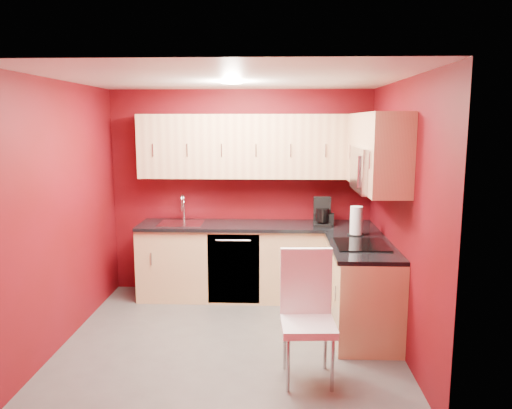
# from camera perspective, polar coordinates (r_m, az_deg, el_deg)

# --- Properties ---
(floor) EXTENTS (3.20, 3.20, 0.00)m
(floor) POSITION_cam_1_polar(r_m,az_deg,el_deg) (5.10, -2.85, -15.04)
(floor) COLOR #514E4B
(floor) RESTS_ON ground
(ceiling) EXTENTS (3.20, 3.20, 0.00)m
(ceiling) POSITION_cam_1_polar(r_m,az_deg,el_deg) (4.66, -3.11, 14.20)
(ceiling) COLOR white
(ceiling) RESTS_ON wall_back
(wall_back) EXTENTS (3.20, 0.00, 3.20)m
(wall_back) POSITION_cam_1_polar(r_m,az_deg,el_deg) (6.20, -1.71, 1.44)
(wall_back) COLOR #620914
(wall_back) RESTS_ON floor
(wall_front) EXTENTS (3.20, 0.00, 3.20)m
(wall_front) POSITION_cam_1_polar(r_m,az_deg,el_deg) (3.27, -5.38, -5.91)
(wall_front) COLOR #620914
(wall_front) RESTS_ON floor
(wall_left) EXTENTS (0.00, 3.00, 3.00)m
(wall_left) POSITION_cam_1_polar(r_m,az_deg,el_deg) (5.12, -21.10, -0.90)
(wall_left) COLOR #620914
(wall_left) RESTS_ON floor
(wall_right) EXTENTS (0.00, 3.00, 3.00)m
(wall_right) POSITION_cam_1_polar(r_m,az_deg,el_deg) (4.85, 16.22, -1.19)
(wall_right) COLOR #620914
(wall_right) RESTS_ON floor
(base_cabinets_back) EXTENTS (2.80, 0.60, 0.87)m
(base_cabinets_back) POSITION_cam_1_polar(r_m,az_deg,el_deg) (6.06, 0.03, -6.62)
(base_cabinets_back) COLOR #DCC27E
(base_cabinets_back) RESTS_ON floor
(base_cabinets_right) EXTENTS (0.60, 1.30, 0.87)m
(base_cabinets_right) POSITION_cam_1_polar(r_m,az_deg,el_deg) (5.23, 11.91, -9.49)
(base_cabinets_right) COLOR #DCC27E
(base_cabinets_right) RESTS_ON floor
(countertop_back) EXTENTS (2.80, 0.63, 0.04)m
(countertop_back) POSITION_cam_1_polar(r_m,az_deg,el_deg) (5.94, 0.02, -2.44)
(countertop_back) COLOR black
(countertop_back) RESTS_ON base_cabinets_back
(countertop_right) EXTENTS (0.63, 1.27, 0.04)m
(countertop_right) POSITION_cam_1_polar(r_m,az_deg,el_deg) (5.08, 11.95, -4.69)
(countertop_right) COLOR black
(countertop_right) RESTS_ON base_cabinets_right
(upper_cabinets_back) EXTENTS (2.80, 0.35, 0.75)m
(upper_cabinets_back) POSITION_cam_1_polar(r_m,az_deg,el_deg) (5.96, 0.07, 6.67)
(upper_cabinets_back) COLOR #DDB27D
(upper_cabinets_back) RESTS_ON wall_back
(upper_cabinets_right) EXTENTS (0.35, 1.55, 0.75)m
(upper_cabinets_right) POSITION_cam_1_polar(r_m,az_deg,el_deg) (5.17, 13.48, 6.68)
(upper_cabinets_right) COLOR #DDB27D
(upper_cabinets_right) RESTS_ON wall_right
(microwave) EXTENTS (0.42, 0.76, 0.42)m
(microwave) POSITION_cam_1_polar(r_m,az_deg,el_deg) (4.94, 13.56, 3.92)
(microwave) COLOR silver
(microwave) RESTS_ON upper_cabinets_right
(cooktop) EXTENTS (0.50, 0.55, 0.01)m
(cooktop) POSITION_cam_1_polar(r_m,az_deg,el_deg) (5.04, 11.96, -4.51)
(cooktop) COLOR black
(cooktop) RESTS_ON countertop_right
(sink) EXTENTS (0.52, 0.42, 0.35)m
(sink) POSITION_cam_1_polar(r_m,az_deg,el_deg) (6.05, -8.53, -1.80)
(sink) COLOR silver
(sink) RESTS_ON countertop_back
(dishwasher_front) EXTENTS (0.60, 0.02, 0.82)m
(dishwasher_front) POSITION_cam_1_polar(r_m,az_deg,el_deg) (5.80, -2.58, -7.38)
(dishwasher_front) COLOR black
(dishwasher_front) RESTS_ON base_cabinets_back
(downlight) EXTENTS (0.20, 0.20, 0.01)m
(downlight) POSITION_cam_1_polar(r_m,az_deg,el_deg) (4.96, -2.77, 13.74)
(downlight) COLOR white
(downlight) RESTS_ON ceiling
(coffee_maker) EXTENTS (0.20, 0.26, 0.33)m
(coffee_maker) POSITION_cam_1_polar(r_m,az_deg,el_deg) (5.87, 7.61, -0.83)
(coffee_maker) COLOR black
(coffee_maker) RESTS_ON countertop_back
(napkin_holder) EXTENTS (0.15, 0.15, 0.14)m
(napkin_holder) POSITION_cam_1_polar(r_m,az_deg,el_deg) (5.91, 8.26, -1.71)
(napkin_holder) COLOR black
(napkin_holder) RESTS_ON countertop_back
(paper_towel) EXTENTS (0.23, 0.23, 0.31)m
(paper_towel) POSITION_cam_1_polar(r_m,az_deg,el_deg) (5.44, 11.39, -1.84)
(paper_towel) COLOR silver
(paper_towel) RESTS_ON countertop_right
(dining_chair) EXTENTS (0.46, 0.48, 1.07)m
(dining_chair) POSITION_cam_1_polar(r_m,az_deg,el_deg) (4.17, 5.98, -12.81)
(dining_chair) COLOR white
(dining_chair) RESTS_ON floor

